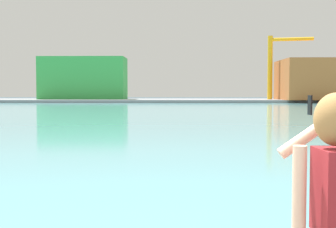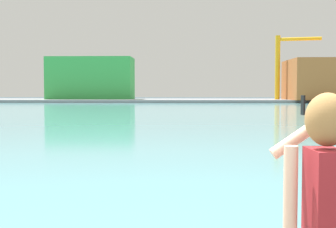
% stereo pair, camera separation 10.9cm
% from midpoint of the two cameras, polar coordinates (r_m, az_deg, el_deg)
% --- Properties ---
extents(ground_plane, '(220.00, 220.00, 0.00)m').
position_cam_midpoint_polar(ground_plane, '(53.01, 2.53, 0.51)').
color(ground_plane, '#334751').
extents(harbor_water, '(140.00, 100.00, 0.02)m').
position_cam_midpoint_polar(harbor_water, '(55.00, 2.52, 0.61)').
color(harbor_water, '#599EA8').
rests_on(harbor_water, ground_plane).
extents(far_shore_dock, '(140.00, 20.00, 0.55)m').
position_cam_midpoint_polar(far_shore_dock, '(94.98, 2.38, 1.74)').
color(far_shore_dock, gray).
rests_on(far_shore_dock, ground_plane).
extents(person_photographer, '(0.53, 0.55, 1.74)m').
position_cam_midpoint_polar(person_photographer, '(3.09, 20.15, -10.01)').
color(person_photographer, '#2D3342').
rests_on(person_photographer, quay_promenade).
extents(warehouse_left, '(17.90, 8.24, 8.90)m').
position_cam_midpoint_polar(warehouse_left, '(97.58, -9.75, 4.50)').
color(warehouse_left, green).
rests_on(warehouse_left, far_shore_dock).
extents(warehouse_right, '(15.57, 13.36, 7.95)m').
position_cam_midpoint_polar(warehouse_right, '(94.45, 19.78, 4.14)').
color(warehouse_right, '#B26633').
rests_on(warehouse_right, far_shore_dock).
extents(port_crane, '(8.93, 2.54, 13.08)m').
position_cam_midpoint_polar(port_crane, '(95.09, 14.47, 6.60)').
color(port_crane, yellow).
rests_on(port_crane, far_shore_dock).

